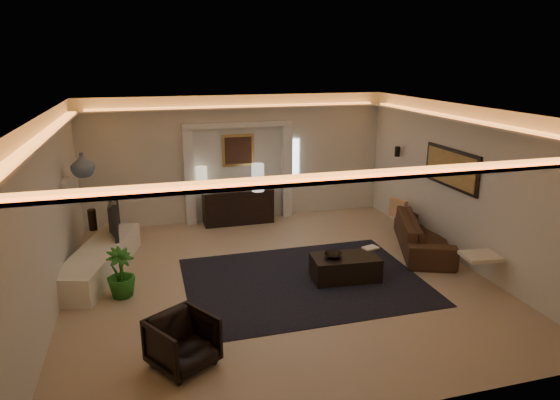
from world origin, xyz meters
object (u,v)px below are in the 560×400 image
object	(u,v)px
coffee_table	(345,268)
armchair	(183,342)
console	(238,206)
sofa	(424,234)

from	to	relation	value
coffee_table	armchair	world-z (taller)	armchair
console	sofa	xyz separation A→B (m)	(3.24, -2.64, -0.07)
sofa	coffee_table	size ratio (longest dim) A/B	1.97
sofa	armchair	world-z (taller)	armchair
coffee_table	armchair	xyz separation A→B (m)	(-2.91, -1.77, 0.13)
coffee_table	sofa	bearing A→B (deg)	26.98
console	sofa	distance (m)	4.18
sofa	console	bearing A→B (deg)	72.70
console	coffee_table	xyz separation A→B (m)	(1.21, -3.48, -0.20)
coffee_table	armchair	distance (m)	3.41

